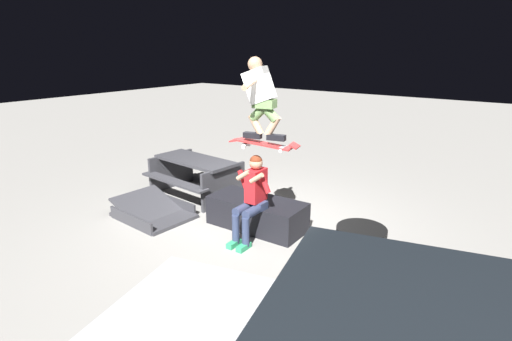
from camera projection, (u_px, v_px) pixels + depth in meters
ground_plane at (258, 227)px, 6.64m from camera, size 40.00×40.00×0.00m
ledge_box_main at (257, 213)px, 6.58m from camera, size 1.60×0.74×0.48m
person_sitting_on_ledge at (252, 195)px, 6.01m from camera, size 0.59×0.76×1.31m
skateboard at (264, 144)px, 5.70m from camera, size 1.04×0.41×0.13m
skater_airborne at (261, 95)px, 5.52m from camera, size 0.64×0.88×1.12m
kicker_ramp at (154, 213)px, 7.02m from camera, size 1.34×1.07×0.44m
picnic_table_back at (196, 171)px, 7.95m from camera, size 1.80×1.47×0.75m
trash_bin at (359, 266)px, 4.56m from camera, size 0.55×0.55×0.94m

